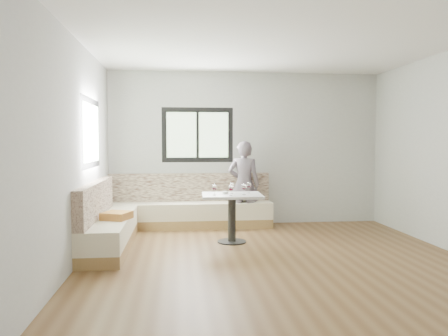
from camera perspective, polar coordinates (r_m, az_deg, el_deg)
The scene contains 10 objects.
room at distance 5.70m, azimuth 5.89°, elevation 2.28°, with size 5.01×5.01×2.81m.
banquette at distance 7.24m, azimuth -8.61°, elevation -6.09°, with size 2.90×2.80×0.95m.
table at distance 6.62m, azimuth 1.03°, elevation -5.01°, with size 0.92×0.73×0.74m.
person at distance 7.79m, azimuth 2.62°, elevation -2.12°, with size 0.56×0.37×1.54m, color #5F545E.
olive_ramekin at distance 6.66m, azimuth 0.18°, elevation -3.21°, with size 0.09×0.09×0.04m.
wine_glass_a at distance 6.45m, azimuth -1.26°, elevation -2.55°, with size 0.08×0.08×0.17m.
wine_glass_b at distance 6.38m, azimuth 0.90°, elevation -2.61°, with size 0.08×0.08×0.17m.
wine_glass_c at distance 6.51m, azimuth 2.64°, elevation -2.49°, with size 0.08×0.08×0.17m.
wine_glass_d at distance 6.68m, azimuth 1.02°, elevation -2.34°, with size 0.08×0.08×0.17m.
wine_glass_e at distance 6.74m, azimuth 3.26°, elevation -2.30°, with size 0.08×0.08×0.17m.
Camera 1 is at (-1.25, -5.50, 1.53)m, focal length 35.00 mm.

